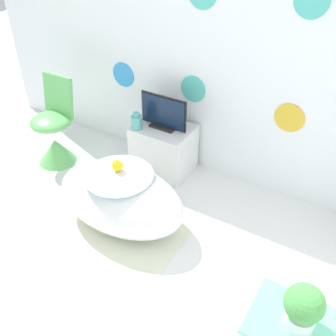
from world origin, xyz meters
TOP-DOWN VIEW (x-y plane):
  - ground_plane at (0.00, 0.00)m, footprint 12.00×12.00m
  - wall_back_dotted at (0.00, 2.03)m, footprint 4.44×0.05m
  - rug at (-0.16, 0.93)m, footprint 1.17×0.87m
  - bathtub at (-0.10, 1.02)m, footprint 1.04×0.62m
  - rubber_duck at (-0.12, 1.04)m, footprint 0.08×0.09m
  - chair at (-1.12, 1.38)m, footprint 0.37×0.37m
  - tv_cabinet at (-0.19, 1.78)m, footprint 0.50×0.40m
  - tv at (-0.19, 1.78)m, footprint 0.43×0.12m
  - vase at (-0.38, 1.65)m, footprint 0.09×0.09m
  - potted_plant_left at (1.34, 0.45)m, footprint 0.18×0.18m

SIDE VIEW (x-z plane):
  - ground_plane at x=0.00m, z-range 0.00..0.00m
  - rug at x=-0.16m, z-range 0.00..0.01m
  - tv_cabinet at x=-0.19m, z-range 0.00..0.44m
  - bathtub at x=-0.10m, z-range 0.00..0.47m
  - chair at x=-1.12m, z-range -0.14..0.67m
  - vase at x=-0.38m, z-range 0.43..0.58m
  - rubber_duck at x=-0.12m, z-range 0.47..0.56m
  - tv at x=-0.19m, z-range 0.42..0.72m
  - potted_plant_left at x=1.34m, z-range 0.56..0.79m
  - wall_back_dotted at x=0.00m, z-range 0.00..2.60m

